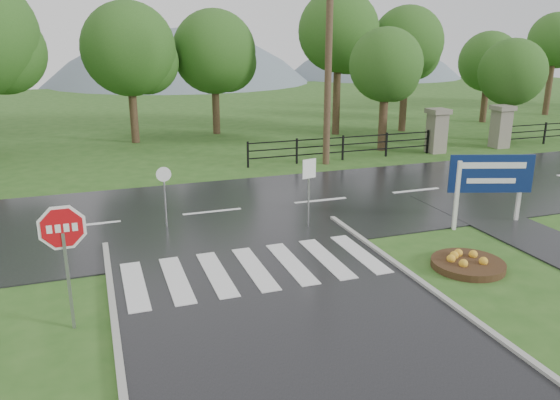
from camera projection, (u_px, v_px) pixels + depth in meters
name	position (u px, v px, depth m)	size (l,w,h in m)	color
ground	(338.00, 383.00, 9.47)	(120.00, 120.00, 0.00)	#2D581D
main_road	(212.00, 213.00, 18.50)	(90.00, 8.00, 0.04)	black
walkway	(546.00, 244.00, 15.77)	(2.20, 11.00, 0.04)	#262628
crosswalk	(255.00, 268.00, 13.97)	(6.50, 2.80, 0.02)	silver
pillar_west	(437.00, 130.00, 27.70)	(1.00, 1.00, 2.24)	gray
pillar_east	(501.00, 126.00, 28.96)	(1.00, 1.00, 2.24)	gray
fence_west	(343.00, 145.00, 26.17)	(9.58, 0.08, 1.20)	black
hills	(153.00, 200.00, 73.78)	(102.00, 48.00, 48.00)	slate
treeline	(176.00, 140.00, 31.46)	(83.20, 5.20, 10.00)	#245119
stop_sign	(64.00, 239.00, 10.69)	(1.25, 0.06, 2.81)	#939399
estate_billboard	(491.00, 177.00, 16.86)	(2.53, 0.89, 2.28)	silver
flower_bed	(468.00, 263.00, 14.11)	(1.87, 1.87, 0.37)	#332111
reg_sign_small	(309.00, 180.00, 16.64)	(0.48, 0.14, 2.20)	#939399
reg_sign_round	(164.00, 189.00, 16.67)	(0.46, 0.07, 1.97)	#939399
utility_pole_east	(328.00, 59.00, 24.20)	(1.61, 0.64, 9.36)	#473523
entrance_tree_left	(386.00, 66.00, 27.42)	(3.71, 3.71, 6.22)	#3D2B1C
entrance_tree_right	(512.00, 73.00, 30.09)	(3.67, 3.67, 5.66)	#3D2B1C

